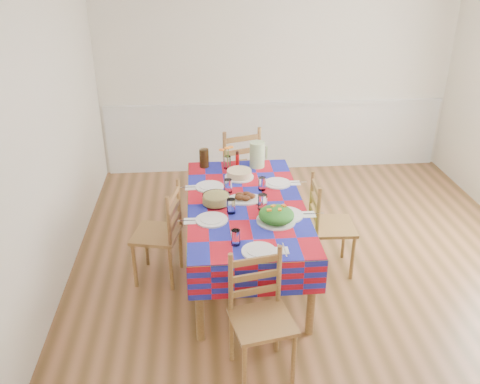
# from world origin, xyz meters

# --- Properties ---
(room) EXTENTS (4.58, 5.08, 2.78)m
(room) POSITION_xyz_m (0.00, 0.00, 1.35)
(room) COLOR brown
(room) RESTS_ON ground
(wainscot) EXTENTS (4.41, 0.06, 0.92)m
(wainscot) POSITION_xyz_m (0.00, 2.48, 0.49)
(wainscot) COLOR white
(wainscot) RESTS_ON room
(dining_table) EXTENTS (1.01, 1.88, 0.73)m
(dining_table) POSITION_xyz_m (-0.62, 0.07, 0.65)
(dining_table) COLOR brown
(dining_table) RESTS_ON room
(setting_near_head) EXTENTS (0.42, 0.28, 0.12)m
(setting_near_head) POSITION_xyz_m (-0.65, -0.69, 0.76)
(setting_near_head) COLOR white
(setting_near_head) RESTS_ON dining_table
(setting_left_near) EXTENTS (0.48, 0.29, 0.13)m
(setting_left_near) POSITION_xyz_m (-0.87, -0.19, 0.76)
(setting_left_near) COLOR white
(setting_left_near) RESTS_ON dining_table
(setting_left_far) EXTENTS (0.48, 0.28, 0.13)m
(setting_left_far) POSITION_xyz_m (-0.87, 0.35, 0.76)
(setting_left_far) COLOR white
(setting_left_far) RESTS_ON dining_table
(setting_right_near) EXTENTS (0.54, 0.31, 0.14)m
(setting_right_near) POSITION_xyz_m (-0.37, -0.16, 0.76)
(setting_right_near) COLOR white
(setting_right_near) RESTS_ON dining_table
(setting_right_far) EXTENTS (0.48, 0.27, 0.12)m
(setting_right_far) POSITION_xyz_m (-0.34, 0.38, 0.76)
(setting_right_far) COLOR white
(setting_right_far) RESTS_ON dining_table
(meat_platter) EXTENTS (0.31, 0.22, 0.06)m
(meat_platter) POSITION_xyz_m (-0.63, 0.11, 0.76)
(meat_platter) COLOR white
(meat_platter) RESTS_ON dining_table
(salad_platter) EXTENTS (0.32, 0.32, 0.14)m
(salad_platter) POSITION_xyz_m (-0.41, -0.29, 0.79)
(salad_platter) COLOR white
(salad_platter) RESTS_ON dining_table
(pasta_bowl) EXTENTS (0.24, 0.24, 0.09)m
(pasta_bowl) POSITION_xyz_m (-0.88, 0.06, 0.78)
(pasta_bowl) COLOR white
(pasta_bowl) RESTS_ON dining_table
(cake) EXTENTS (0.28, 0.28, 0.08)m
(cake) POSITION_xyz_m (-0.63, 0.59, 0.77)
(cake) COLOR white
(cake) RESTS_ON dining_table
(serving_utensils) EXTENTS (0.14, 0.30, 0.01)m
(serving_utensils) POSITION_xyz_m (-0.48, -0.01, 0.74)
(serving_utensils) COLOR black
(serving_utensils) RESTS_ON dining_table
(flower_vase) EXTENTS (0.15, 0.12, 0.24)m
(flower_vase) POSITION_xyz_m (-0.74, 0.83, 0.83)
(flower_vase) COLOR white
(flower_vase) RESTS_ON dining_table
(hot_sauce) EXTENTS (0.04, 0.04, 0.16)m
(hot_sauce) POSITION_xyz_m (-0.63, 0.88, 0.81)
(hot_sauce) COLOR red
(hot_sauce) RESTS_ON dining_table
(green_pitcher) EXTENTS (0.15, 0.15, 0.26)m
(green_pitcher) POSITION_xyz_m (-0.43, 0.85, 0.86)
(green_pitcher) COLOR #ADD495
(green_pitcher) RESTS_ON dining_table
(tea_pitcher) EXTENTS (0.09, 0.09, 0.19)m
(tea_pitcher) POSITION_xyz_m (-0.96, 0.88, 0.83)
(tea_pitcher) COLOR black
(tea_pitcher) RESTS_ON dining_table
(name_card) EXTENTS (0.08, 0.02, 0.02)m
(name_card) POSITION_xyz_m (-0.60, -0.84, 0.74)
(name_card) COLOR white
(name_card) RESTS_ON dining_table
(chair_near) EXTENTS (0.47, 0.46, 0.92)m
(chair_near) POSITION_xyz_m (-0.63, -1.12, 0.45)
(chair_near) COLOR brown
(chair_near) RESTS_ON room
(chair_far) EXTENTS (0.57, 0.56, 1.04)m
(chair_far) POSITION_xyz_m (-0.61, 1.25, 0.51)
(chair_far) COLOR brown
(chair_far) RESTS_ON room
(chair_left) EXTENTS (0.47, 0.48, 0.92)m
(chair_left) POSITION_xyz_m (-1.37, 0.06, 0.45)
(chair_left) COLOR brown
(chair_left) RESTS_ON room
(chair_right) EXTENTS (0.41, 0.43, 0.92)m
(chair_right) POSITION_xyz_m (0.13, 0.07, 0.46)
(chair_right) COLOR brown
(chair_right) RESTS_ON room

